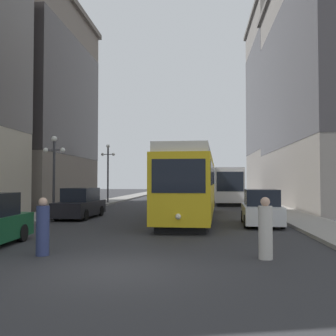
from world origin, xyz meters
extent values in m
plane|color=#303033|center=(0.00, 0.00, 0.00)|extent=(200.00, 200.00, 0.00)
cube|color=gray|center=(-7.79, 40.00, 0.07)|extent=(2.61, 120.00, 0.15)
cube|color=gray|center=(7.79, 40.00, 0.07)|extent=(2.61, 120.00, 0.15)
cube|color=black|center=(1.55, 13.33, 0.17)|extent=(2.78, 13.51, 0.35)
cube|color=gold|center=(1.55, 13.33, 1.90)|extent=(3.22, 14.69, 3.10)
cube|color=black|center=(1.55, 13.33, 2.60)|extent=(3.23, 14.11, 1.08)
cube|color=silver|center=(1.55, 13.33, 3.67)|extent=(3.00, 14.39, 0.44)
cube|color=black|center=(1.24, 6.06, 2.44)|extent=(2.21, 0.17, 1.40)
sphere|color=#F2EACC|center=(1.23, 5.99, 0.80)|extent=(0.24, 0.24, 0.24)
cube|color=black|center=(4.67, 29.79, 0.17)|extent=(2.28, 11.01, 0.35)
cube|color=silver|center=(4.67, 29.79, 1.90)|extent=(2.67, 11.97, 3.10)
cube|color=black|center=(4.67, 29.79, 2.44)|extent=(2.70, 11.49, 1.30)
cube|color=black|center=(4.61, 23.84, 2.21)|extent=(2.30, 0.10, 1.71)
cylinder|color=black|center=(-6.08, 11.70, 0.32)|extent=(0.20, 0.64, 0.64)
cylinder|color=black|center=(-6.00, 14.72, 0.32)|extent=(0.20, 0.64, 0.64)
cylinder|color=black|center=(-4.37, 11.66, 0.32)|extent=(0.20, 0.64, 0.64)
cylinder|color=black|center=(-4.29, 14.68, 0.32)|extent=(0.20, 0.64, 0.64)
cube|color=black|center=(-5.18, 13.19, 0.60)|extent=(1.93, 4.92, 0.84)
cube|color=black|center=(-5.18, 13.31, 1.42)|extent=(1.66, 2.72, 0.80)
cylinder|color=black|center=(-4.41, 4.15, 0.32)|extent=(0.21, 0.65, 0.64)
cylinder|color=black|center=(6.11, 11.52, 0.32)|extent=(0.22, 0.65, 0.64)
cylinder|color=black|center=(5.96, 8.85, 0.32)|extent=(0.22, 0.65, 0.64)
cylinder|color=black|center=(4.41, 11.61, 0.32)|extent=(0.22, 0.65, 0.64)
cylinder|color=black|center=(4.25, 8.95, 0.32)|extent=(0.22, 0.65, 0.64)
cube|color=silver|center=(5.18, 10.23, 0.60)|extent=(2.04, 4.40, 0.84)
cube|color=black|center=(5.18, 10.13, 1.42)|extent=(1.72, 2.45, 0.80)
cylinder|color=navy|center=(-2.58, 1.68, 0.74)|extent=(0.39, 0.39, 1.48)
sphere|color=tan|center=(-2.58, 1.68, 1.60)|extent=(0.27, 0.27, 0.27)
cylinder|color=beige|center=(4.00, 1.72, 0.76)|extent=(0.40, 0.40, 1.51)
sphere|color=tan|center=(4.00, 1.72, 1.64)|extent=(0.27, 0.27, 0.27)
cylinder|color=#333338|center=(-7.08, 13.78, 2.45)|extent=(0.16, 0.16, 4.60)
sphere|color=white|center=(-7.08, 13.78, 4.91)|extent=(0.36, 0.36, 0.36)
sphere|color=white|center=(-7.63, 13.78, 4.20)|extent=(0.31, 0.31, 0.31)
sphere|color=white|center=(-6.53, 13.78, 4.20)|extent=(0.31, 0.31, 0.31)
cube|color=#333338|center=(-7.08, 13.78, 4.20)|extent=(1.10, 0.06, 0.06)
cylinder|color=#333338|center=(-7.08, 27.62, 2.85)|extent=(0.16, 0.16, 5.41)
sphere|color=white|center=(-7.08, 27.62, 5.72)|extent=(0.36, 0.36, 0.36)
sphere|color=white|center=(-7.63, 27.62, 4.91)|extent=(0.31, 0.31, 0.31)
sphere|color=white|center=(-6.53, 27.62, 4.91)|extent=(0.31, 0.31, 0.31)
cube|color=#333338|center=(-7.08, 27.62, 4.91)|extent=(1.10, 0.06, 0.06)
cube|color=slate|center=(-14.13, 23.85, 8.93)|extent=(10.08, 14.36, 17.86)
cube|color=#3D3838|center=(-14.13, 23.85, 9.82)|extent=(10.12, 14.40, 10.72)
cube|color=#685F56|center=(-14.13, 23.85, 18.11)|extent=(10.68, 14.96, 0.50)
cube|color=slate|center=(16.57, 42.86, 12.16)|extent=(14.96, 15.05, 24.32)
cube|color=#383538|center=(16.57, 42.86, 13.37)|extent=(15.00, 15.09, 14.59)
cube|color=#5F5B56|center=(16.57, 42.86, 24.57)|extent=(15.56, 15.65, 0.50)
camera|label=1|loc=(2.19, -9.44, 2.22)|focal=40.78mm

